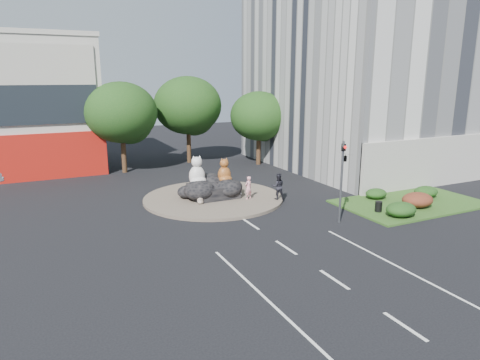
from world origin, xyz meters
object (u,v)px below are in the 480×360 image
object	(u,v)px
pedestrian_dark	(278,186)
kitten_calico	(200,198)
litter_bin	(379,206)
pedestrian_pink	(248,188)
cat_tabby	(224,170)
kitten_white	(239,190)
cat_white	(197,171)

from	to	relation	value
pedestrian_dark	kitten_calico	bearing A→B (deg)	5.48
kitten_calico	litter_bin	bearing A→B (deg)	2.01
pedestrian_pink	pedestrian_dark	distance (m)	2.10
kitten_calico	pedestrian_dark	world-z (taller)	pedestrian_dark
cat_tabby	litter_bin	xyz separation A→B (m)	(7.49, -7.79, -1.57)
cat_tabby	kitten_white	distance (m)	1.80
cat_white	kitten_calico	xyz separation A→B (m)	(-0.33, -1.43, -1.60)
pedestrian_pink	litter_bin	size ratio (longest dim) A/B	2.41
cat_white	litter_bin	world-z (taller)	cat_white
pedestrian_dark	pedestrian_pink	bearing A→B (deg)	-8.03
kitten_white	pedestrian_pink	size ratio (longest dim) A/B	0.46
cat_tabby	litter_bin	size ratio (longest dim) A/B	2.74
kitten_white	pedestrian_pink	world-z (taller)	pedestrian_pink
pedestrian_pink	pedestrian_dark	size ratio (longest dim) A/B	0.88
pedestrian_dark	cat_tabby	bearing A→B (deg)	-23.29
cat_tabby	pedestrian_pink	world-z (taller)	cat_tabby
cat_white	pedestrian_pink	distance (m)	3.83
litter_bin	pedestrian_pink	bearing A→B (deg)	136.59
kitten_calico	kitten_white	distance (m)	3.37
kitten_calico	kitten_white	world-z (taller)	kitten_calico
kitten_white	litter_bin	xyz separation A→B (m)	(6.63, -7.17, -0.12)
pedestrian_pink	litter_bin	xyz separation A→B (m)	(6.40, -6.06, -0.56)
cat_white	kitten_white	distance (m)	3.43
cat_tabby	cat_white	bearing A→B (deg)	178.26
cat_tabby	kitten_white	bearing A→B (deg)	-36.67
cat_tabby	kitten_calico	size ratio (longest dim) A/B	2.35
litter_bin	kitten_calico	bearing A→B (deg)	147.18
cat_white	cat_tabby	world-z (taller)	cat_white
cat_tabby	kitten_calico	bearing A→B (deg)	-150.78
kitten_calico	litter_bin	world-z (taller)	kitten_calico
kitten_calico	litter_bin	xyz separation A→B (m)	(9.91, -6.39, -0.14)
cat_white	cat_tabby	bearing A→B (deg)	3.65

